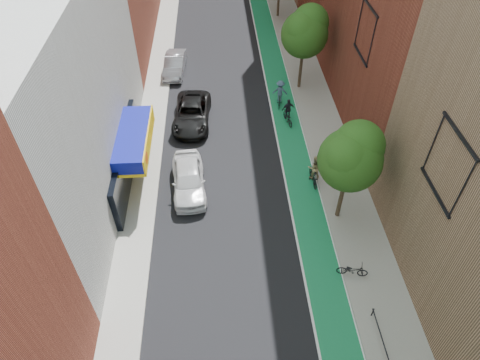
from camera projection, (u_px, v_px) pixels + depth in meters
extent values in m
cube|color=#136D3C|center=(276.00, 76.00, 36.44)|extent=(2.00, 68.00, 0.01)
cube|color=gray|center=(158.00, 79.00, 35.95)|extent=(2.00, 68.00, 0.15)
cube|color=gray|center=(305.00, 74.00, 36.50)|extent=(3.00, 68.00, 0.15)
cube|color=silver|center=(33.00, 101.00, 23.00)|extent=(8.00, 20.00, 12.00)
cylinder|color=#332619|center=(341.00, 197.00, 23.86)|extent=(0.24, 0.24, 3.30)
sphere|color=#1D4913|center=(350.00, 160.00, 21.97)|extent=(3.36, 3.36, 3.36)
sphere|color=#1D4913|center=(359.00, 145.00, 21.70)|extent=(2.64, 2.64, 2.64)
sphere|color=#1D4913|center=(347.00, 157.00, 21.41)|extent=(2.40, 2.40, 2.40)
cylinder|color=#332619|center=(301.00, 69.00, 33.87)|extent=(0.24, 0.24, 3.47)
sphere|color=#1D4913|center=(304.00, 34.00, 31.88)|extent=(3.53, 3.53, 3.53)
sphere|color=#1D4913|center=(310.00, 23.00, 31.59)|extent=(2.77, 2.77, 2.77)
sphere|color=#1D4913|center=(302.00, 30.00, 31.30)|extent=(2.52, 2.52, 2.52)
cylinder|color=#332619|center=(278.00, 2.00, 44.03)|extent=(0.24, 0.24, 3.19)
imported|color=silver|center=(189.00, 179.00, 26.08)|extent=(2.35, 5.04, 1.67)
imported|color=black|center=(192.00, 113.00, 31.16)|extent=(2.90, 5.69, 1.54)
imported|color=gray|center=(175.00, 64.00, 36.38)|extent=(1.92, 4.66, 1.50)
imported|color=black|center=(313.00, 176.00, 26.71)|extent=(0.61, 1.83, 1.08)
imported|color=#9A8859|center=(314.00, 167.00, 26.34)|extent=(0.84, 0.67, 1.66)
imported|color=black|center=(288.00, 118.00, 31.33)|extent=(0.95, 1.82, 0.91)
imported|color=black|center=(288.00, 109.00, 30.92)|extent=(0.99, 0.57, 1.59)
imported|color=black|center=(280.00, 100.00, 32.97)|extent=(0.71, 1.53, 0.88)
imported|color=#3B546A|center=(280.00, 91.00, 32.50)|extent=(1.23, 0.86, 1.74)
imported|color=black|center=(352.00, 270.00, 21.67)|extent=(1.66, 0.86, 0.83)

